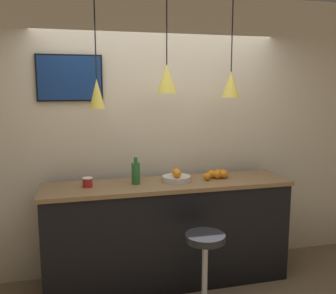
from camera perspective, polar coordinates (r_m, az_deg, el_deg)
The scene contains 11 objects.
back_wall at distance 3.97m, azimuth -1.42°, elevation 1.77°, with size 8.00×0.06×2.90m.
service_counter at distance 3.83m, azimuth 0.00°, elevation -12.91°, with size 2.43×0.58×1.04m.
bar_stool at distance 3.38m, azimuth 5.64°, elevation -16.86°, with size 0.38×0.38×0.72m.
fruit_bowl at distance 3.70m, azimuth 1.30°, elevation -4.62°, with size 0.28×0.28×0.13m.
orange_pile at distance 3.86m, azimuth 7.48°, elevation -4.14°, with size 0.29×0.22×0.09m.
juice_bottle at distance 3.60m, azimuth -4.93°, elevation -3.92°, with size 0.08×0.08×0.26m.
spread_jar at distance 3.57m, azimuth -12.16°, elevation -5.27°, with size 0.09×0.09×0.09m.
pendant_lamp_left at distance 3.50m, azimuth -10.79°, elevation 8.12°, with size 0.14×0.14×1.04m.
pendant_lamp_middle at distance 3.60m, azimuth -0.19°, elevation 10.36°, with size 0.20×0.20×0.90m.
pendant_lamp_right at distance 3.81m, azimuth 9.56°, elevation 9.45°, with size 0.18×0.18×0.94m.
mounted_tv at distance 3.79m, azimuth -14.76°, elevation 10.13°, with size 0.62×0.04×0.45m.
Camera 1 is at (-0.88, -2.91, 1.96)m, focal length 40.00 mm.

